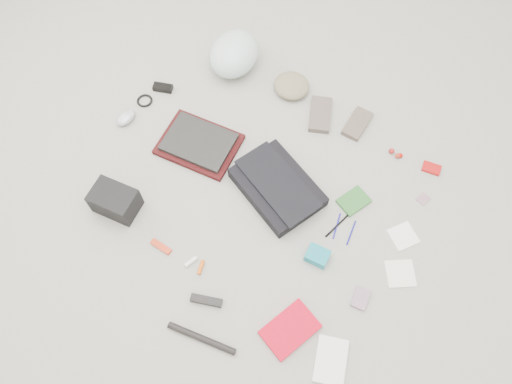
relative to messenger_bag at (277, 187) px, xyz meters
The scene contains 33 objects.
ground_plane 0.11m from the messenger_bag, 129.35° to the right, with size 4.00×4.00×0.00m, color gray.
messenger_bag is the anchor object (origin of this frame).
bag_flap 0.04m from the messenger_bag, ahead, with size 0.41×0.19×0.01m, color black.
laptop_sleeve 0.44m from the messenger_bag, behind, with size 0.36×0.27×0.03m, color #380B0D.
laptop 0.44m from the messenger_bag, behind, with size 0.31×0.23×0.02m, color black.
bike_helmet 0.77m from the messenger_bag, 137.55° to the left, with size 0.24×0.30×0.18m, color silver.
beanie 0.58m from the messenger_bag, 113.52° to the left, with size 0.18×0.18×0.06m, color #80765B.
mitten_left 0.47m from the messenger_bag, 93.52° to the left, with size 0.10×0.20×0.03m, color #5D524B.
mitten_right 0.54m from the messenger_bag, 73.73° to the left, with size 0.09×0.18×0.03m, color brown.
power_brick 0.82m from the messenger_bag, 166.24° to the left, with size 0.10×0.04×0.03m, color black.
cable_coil 0.83m from the messenger_bag, behind, with size 0.08×0.08×0.01m, color black.
mouse 0.83m from the messenger_bag, behind, with size 0.07×0.11×0.04m, color #A4A5B5.
camera_bag 0.72m from the messenger_bag, 141.71° to the right, with size 0.19×0.14×0.13m, color black.
multitool 0.58m from the messenger_bag, 119.75° to the right, with size 0.10×0.03×0.02m, color red.
toiletry_tube_white 0.51m from the messenger_bag, 105.68° to the right, with size 0.02×0.02×0.06m, color white.
toiletry_tube_orange 0.50m from the messenger_bag, 100.12° to the right, with size 0.02×0.02×0.06m, color #D2550F.
u_lock 0.60m from the messenger_bag, 88.69° to the right, with size 0.13×0.03×0.03m, color black.
bike_pump 0.74m from the messenger_bag, 83.49° to the right, with size 0.03×0.03×0.29m, color black.
book_red 0.63m from the messenger_bag, 54.78° to the right, with size 0.15×0.22×0.02m, color red.
book_white 0.78m from the messenger_bag, 43.77° to the right, with size 0.12×0.18×0.02m, color white.
notepad 0.35m from the messenger_bag, 22.20° to the left, with size 0.10×0.13×0.02m, color #275E26.
pen_blue 0.32m from the messenger_bag, ahead, with size 0.01×0.01×0.13m, color #1C1591.
pen_black 0.32m from the messenger_bag, ahead, with size 0.01×0.01×0.15m, color black.
pen_navy 0.39m from the messenger_bag, ahead, with size 0.01×0.01×0.12m, color navy.
accordion_wallet 0.36m from the messenger_bag, 31.41° to the right, with size 0.09×0.08×0.05m, color #0E7F95.
card_deck 0.61m from the messenger_bag, 24.76° to the right, with size 0.06×0.09×0.02m, color gray.
napkin_top 0.59m from the messenger_bag, ahead, with size 0.11×0.11×0.01m, color white.
napkin_bottom 0.65m from the messenger_bag, ahead, with size 0.12×0.12×0.01m, color white.
lollipop_a 0.58m from the messenger_bag, 52.07° to the left, with size 0.03×0.03×0.03m, color maroon.
lollipop_b 0.60m from the messenger_bag, 48.94° to the left, with size 0.02×0.02×0.02m, color #9F2819.
lollipop_c 0.61m from the messenger_bag, 48.68° to the left, with size 0.02×0.02×0.02m, color #A50C02.
altoids_tin 0.73m from the messenger_bag, 40.45° to the left, with size 0.08×0.05×0.02m, color #B41213.
stamp_sheet 0.67m from the messenger_bag, 27.86° to the left, with size 0.05×0.06×0.00m, color gray.
Camera 1 is at (0.53, -0.85, 2.04)m, focal length 35.00 mm.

